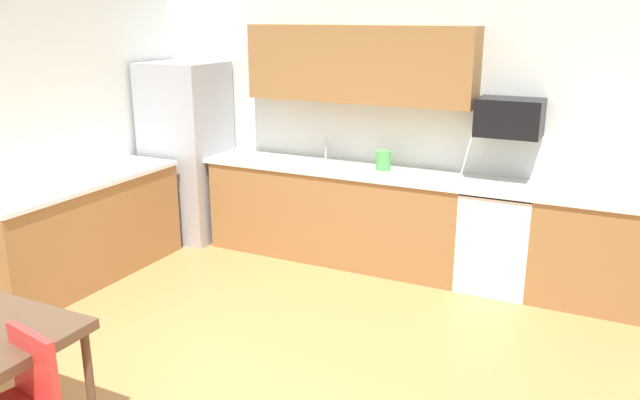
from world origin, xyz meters
The scene contains 14 objects.
ground_plane centered at (0.00, 0.00, 0.00)m, with size 12.00×12.00×0.00m, color #B77F47.
wall_back centered at (0.00, 2.65, 1.35)m, with size 5.80×0.10×2.70m, color silver.
cabinet_run_back centered at (-0.47, 2.30, 0.45)m, with size 2.56×0.60×0.90m, color olive.
cabinet_run_back_right centered at (1.90, 2.30, 0.45)m, with size 0.99×0.60×0.90m, color olive.
cabinet_run_left centered at (-2.30, 0.80, 0.45)m, with size 0.60×2.00×0.90m, color olive.
countertop_back centered at (0.00, 2.30, 0.92)m, with size 4.80×0.64×0.04m, color silver.
countertop_left centered at (-2.30, 0.80, 0.92)m, with size 0.64×2.00×0.04m, color silver.
upper_cabinets_back centered at (-0.30, 2.43, 1.90)m, with size 2.20×0.34×0.70m, color olive.
refrigerator centered at (-2.18, 2.22, 0.94)m, with size 0.76×0.70×1.87m, color #9EA0A5.
oven_range centered at (1.11, 2.30, 0.46)m, with size 0.60×0.60×0.91m.
microwave centered at (1.11, 2.40, 1.50)m, with size 0.54×0.36×0.32m, color black.
sink_basin centered at (-0.66, 2.30, 0.88)m, with size 0.48×0.40×0.14m, color #A5A8AD.
sink_faucet centered at (-0.66, 2.48, 1.04)m, with size 0.02×0.02×0.24m, color #B2B5BA.
kettle centered at (0.00, 2.35, 1.02)m, with size 0.14×0.14×0.20m, color #4CA54C.
Camera 1 is at (2.02, -3.12, 2.35)m, focal length 35.68 mm.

